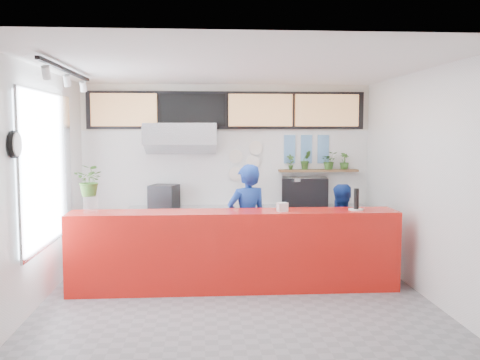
% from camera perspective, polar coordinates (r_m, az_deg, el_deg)
% --- Properties ---
extents(floor, '(5.00, 5.00, 0.00)m').
position_cam_1_polar(floor, '(7.20, -0.41, -12.51)').
color(floor, slate).
rests_on(floor, ground).
extents(ceiling, '(5.00, 5.00, 0.00)m').
position_cam_1_polar(ceiling, '(6.90, -0.43, 11.95)').
color(ceiling, silver).
extents(wall_back, '(5.00, 0.00, 5.00)m').
position_cam_1_polar(wall_back, '(9.37, -1.38, 1.00)').
color(wall_back, white).
rests_on(wall_back, ground).
extents(wall_left, '(0.00, 5.00, 5.00)m').
position_cam_1_polar(wall_left, '(7.18, -20.76, -0.64)').
color(wall_left, white).
rests_on(wall_left, ground).
extents(wall_right, '(0.00, 5.00, 5.00)m').
position_cam_1_polar(wall_right, '(7.47, 19.08, -0.37)').
color(wall_right, white).
rests_on(wall_right, ground).
extents(service_counter, '(4.50, 0.60, 1.10)m').
position_cam_1_polar(service_counter, '(7.44, -0.61, -7.53)').
color(service_counter, red).
rests_on(service_counter, ground).
extents(cream_band, '(5.00, 0.02, 0.80)m').
position_cam_1_polar(cream_band, '(9.35, -1.39, 7.74)').
color(cream_band, beige).
rests_on(cream_band, wall_back).
extents(prep_bench, '(1.80, 0.60, 0.90)m').
position_cam_1_polar(prep_bench, '(9.21, -6.28, -5.69)').
color(prep_bench, '#B2B5BA').
rests_on(prep_bench, ground).
extents(panini_oven, '(0.54, 0.54, 0.39)m').
position_cam_1_polar(panini_oven, '(9.13, -8.10, -1.73)').
color(panini_oven, black).
rests_on(panini_oven, prep_bench).
extents(extraction_hood, '(1.20, 0.70, 0.35)m').
position_cam_1_polar(extraction_hood, '(9.00, -6.40, 4.94)').
color(extraction_hood, '#B2B5BA').
rests_on(extraction_hood, ceiling).
extents(hood_lip, '(1.20, 0.69, 0.31)m').
position_cam_1_polar(hood_lip, '(9.00, -6.39, 3.66)').
color(hood_lip, '#B2B5BA').
rests_on(hood_lip, ceiling).
extents(right_bench, '(1.80, 0.60, 0.90)m').
position_cam_1_polar(right_bench, '(9.41, 7.93, -5.49)').
color(right_bench, '#B2B5BA').
rests_on(right_bench, ground).
extents(espresso_machine, '(0.85, 0.66, 0.50)m').
position_cam_1_polar(espresso_machine, '(9.27, 6.88, -1.26)').
color(espresso_machine, black).
rests_on(espresso_machine, right_bench).
extents(espresso_tray, '(0.71, 0.60, 0.06)m').
position_cam_1_polar(espresso_tray, '(9.24, 6.89, 0.15)').
color(espresso_tray, '#A3A6AA').
rests_on(espresso_tray, espresso_machine).
extents(herb_shelf, '(1.40, 0.18, 0.04)m').
position_cam_1_polar(herb_shelf, '(9.48, 8.35, 1.00)').
color(herb_shelf, brown).
rests_on(herb_shelf, wall_back).
extents(menu_board_far_left, '(1.10, 0.10, 0.55)m').
position_cam_1_polar(menu_board_far_left, '(9.32, -12.26, 7.32)').
color(menu_board_far_left, tan).
rests_on(menu_board_far_left, wall_back).
extents(menu_board_mid_left, '(1.10, 0.10, 0.55)m').
position_cam_1_polar(menu_board_mid_left, '(9.23, -5.05, 7.44)').
color(menu_board_mid_left, black).
rests_on(menu_board_mid_left, wall_back).
extents(menu_board_mid_right, '(1.10, 0.10, 0.55)m').
position_cam_1_polar(menu_board_mid_right, '(9.28, 2.19, 7.44)').
color(menu_board_mid_right, tan).
rests_on(menu_board_mid_right, wall_back).
extents(menu_board_far_right, '(1.10, 0.10, 0.55)m').
position_cam_1_polar(menu_board_far_right, '(9.48, 9.24, 7.33)').
color(menu_board_far_right, tan).
rests_on(menu_board_far_right, wall_back).
extents(soffit, '(4.80, 0.04, 0.65)m').
position_cam_1_polar(soffit, '(9.32, -1.38, 7.44)').
color(soffit, black).
rests_on(soffit, wall_back).
extents(window_pane, '(0.04, 2.20, 1.90)m').
position_cam_1_polar(window_pane, '(7.44, -19.93, 1.12)').
color(window_pane, silver).
rests_on(window_pane, wall_left).
extents(window_frame, '(0.03, 2.30, 2.00)m').
position_cam_1_polar(window_frame, '(7.44, -19.78, 1.13)').
color(window_frame, '#B2B5BA').
rests_on(window_frame, wall_left).
extents(wall_clock_rim, '(0.05, 0.30, 0.30)m').
position_cam_1_polar(wall_clock_rim, '(6.28, -22.93, 3.52)').
color(wall_clock_rim, black).
rests_on(wall_clock_rim, wall_left).
extents(wall_clock_face, '(0.02, 0.26, 0.26)m').
position_cam_1_polar(wall_clock_face, '(6.27, -22.67, 3.52)').
color(wall_clock_face, white).
rests_on(wall_clock_face, wall_left).
extents(track_rail, '(0.05, 2.40, 0.04)m').
position_cam_1_polar(track_rail, '(7.08, -17.99, 11.04)').
color(track_rail, black).
rests_on(track_rail, ceiling).
extents(dec_plate_a, '(0.24, 0.03, 0.24)m').
position_cam_1_polar(dec_plate_a, '(9.34, -0.45, 2.52)').
color(dec_plate_a, silver).
rests_on(dec_plate_a, wall_back).
extents(dec_plate_b, '(0.24, 0.03, 0.24)m').
position_cam_1_polar(dec_plate_b, '(9.37, 1.38, 1.92)').
color(dec_plate_b, silver).
rests_on(dec_plate_b, wall_back).
extents(dec_plate_c, '(0.24, 0.03, 0.24)m').
position_cam_1_polar(dec_plate_c, '(9.36, -0.45, 0.69)').
color(dec_plate_c, silver).
rests_on(dec_plate_c, wall_back).
extents(dec_plate_d, '(0.24, 0.03, 0.24)m').
position_cam_1_polar(dec_plate_d, '(9.36, 1.69, 3.45)').
color(dec_plate_d, silver).
rests_on(dec_plate_d, wall_back).
extents(photo_frame_a, '(0.20, 0.02, 0.25)m').
position_cam_1_polar(photo_frame_a, '(9.45, 5.32, 4.05)').
color(photo_frame_a, '#598CBF').
rests_on(photo_frame_a, wall_back).
extents(photo_frame_b, '(0.20, 0.02, 0.25)m').
position_cam_1_polar(photo_frame_b, '(9.50, 7.11, 4.04)').
color(photo_frame_b, '#598CBF').
rests_on(photo_frame_b, wall_back).
extents(photo_frame_c, '(0.20, 0.02, 0.25)m').
position_cam_1_polar(photo_frame_c, '(9.56, 8.88, 4.02)').
color(photo_frame_c, '#598CBF').
rests_on(photo_frame_c, wall_back).
extents(photo_frame_d, '(0.20, 0.02, 0.25)m').
position_cam_1_polar(photo_frame_d, '(9.45, 5.30, 2.53)').
color(photo_frame_d, '#598CBF').
rests_on(photo_frame_d, wall_back).
extents(photo_frame_e, '(0.20, 0.02, 0.25)m').
position_cam_1_polar(photo_frame_e, '(9.51, 7.09, 2.53)').
color(photo_frame_e, '#598CBF').
rests_on(photo_frame_e, wall_back).
extents(photo_frame_f, '(0.20, 0.02, 0.25)m').
position_cam_1_polar(photo_frame_f, '(9.57, 8.85, 2.53)').
color(photo_frame_f, '#598CBF').
rests_on(photo_frame_f, wall_back).
extents(staff_center, '(0.73, 0.61, 1.71)m').
position_cam_1_polar(staff_center, '(7.86, 0.77, -4.55)').
color(staff_center, navy).
rests_on(staff_center, ground).
extents(staff_right, '(0.83, 0.74, 1.41)m').
position_cam_1_polar(staff_right, '(8.18, 10.54, -5.35)').
color(staff_right, navy).
rests_on(staff_right, ground).
extents(herb_a, '(0.16, 0.13, 0.27)m').
position_cam_1_polar(herb_a, '(9.38, 5.41, 1.93)').
color(herb_a, '#345D20').
rests_on(herb_a, herb_shelf).
extents(herb_b, '(0.22, 0.19, 0.33)m').
position_cam_1_polar(herb_b, '(9.43, 7.04, 2.13)').
color(herb_b, '#345D20').
rests_on(herb_b, herb_shelf).
extents(herb_c, '(0.29, 0.25, 0.31)m').
position_cam_1_polar(herb_c, '(9.52, 9.51, 2.06)').
color(herb_c, '#345D20').
rests_on(herb_c, herb_shelf).
extents(herb_d, '(0.21, 0.20, 0.29)m').
position_cam_1_polar(herb_d, '(9.58, 11.06, 1.99)').
color(herb_d, '#345D20').
rests_on(herb_d, herb_shelf).
extents(glass_vase, '(0.23, 0.23, 0.24)m').
position_cam_1_polar(glass_vase, '(7.45, -15.62, -2.47)').
color(glass_vase, silver).
rests_on(glass_vase, service_counter).
extents(basil_vase, '(0.46, 0.43, 0.43)m').
position_cam_1_polar(basil_vase, '(7.42, -15.68, -0.06)').
color(basil_vase, '#345D20').
rests_on(basil_vase, glass_vase).
extents(napkin_holder, '(0.16, 0.13, 0.12)m').
position_cam_1_polar(napkin_holder, '(7.31, 4.55, -2.90)').
color(napkin_holder, silver).
rests_on(napkin_holder, service_counter).
extents(white_plate, '(0.28, 0.28, 0.02)m').
position_cam_1_polar(white_plate, '(7.60, 12.28, -3.09)').
color(white_plate, silver).
rests_on(white_plate, service_counter).
extents(pepper_mill, '(0.09, 0.09, 0.29)m').
position_cam_1_polar(pepper_mill, '(7.58, 12.30, -1.97)').
color(pepper_mill, black).
rests_on(pepper_mill, white_plate).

